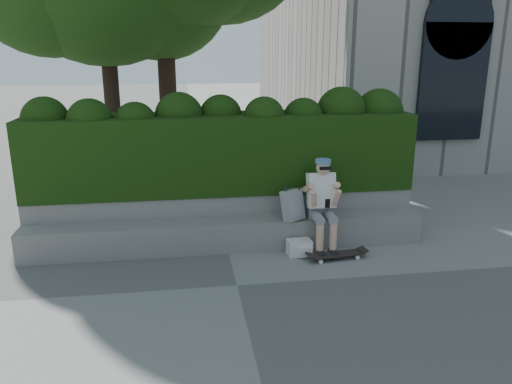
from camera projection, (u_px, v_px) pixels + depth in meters
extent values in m
plane|color=slate|center=(237.00, 285.00, 6.41)|extent=(80.00, 80.00, 0.00)
cube|color=gray|center=(227.00, 235.00, 7.53)|extent=(6.00, 0.45, 0.45)
cube|color=gray|center=(224.00, 215.00, 7.94)|extent=(6.00, 0.50, 0.75)
cube|color=black|center=(222.00, 153.00, 7.89)|extent=(6.00, 1.00, 1.20)
cylinder|color=black|center=(168.00, 102.00, 10.99)|extent=(0.38, 0.38, 3.61)
cylinder|color=black|center=(114.00, 124.00, 10.80)|extent=(0.33, 0.33, 2.75)
cube|color=slate|center=(319.00, 210.00, 7.59)|extent=(0.36, 0.26, 0.22)
cube|color=silver|center=(321.00, 190.00, 7.43)|extent=(0.40, 0.32, 0.55)
sphere|color=tan|center=(323.00, 168.00, 7.27)|extent=(0.21, 0.21, 0.21)
cylinder|color=slate|center=(323.00, 161.00, 7.26)|extent=(0.23, 0.23, 0.06)
cube|color=black|center=(327.00, 203.00, 7.13)|extent=(0.07, 0.02, 0.13)
cylinder|color=tan|center=(320.00, 240.00, 7.25)|extent=(0.11, 0.11, 0.47)
cylinder|color=tan|center=(333.00, 240.00, 7.28)|extent=(0.11, 0.11, 0.47)
cube|color=black|center=(320.00, 255.00, 7.24)|extent=(0.10, 0.26, 0.10)
cube|color=black|center=(334.00, 254.00, 7.27)|extent=(0.10, 0.26, 0.10)
cube|color=black|center=(337.00, 254.00, 7.19)|extent=(0.83, 0.30, 0.02)
cylinder|color=silver|center=(321.00, 262.00, 7.05)|extent=(0.06, 0.04, 0.06)
cylinder|color=silver|center=(316.00, 257.00, 7.21)|extent=(0.06, 0.04, 0.06)
cylinder|color=silver|center=(357.00, 257.00, 7.19)|extent=(0.06, 0.04, 0.06)
cylinder|color=silver|center=(352.00, 253.00, 7.35)|extent=(0.06, 0.04, 0.06)
cube|color=#B6B7BB|center=(293.00, 205.00, 7.45)|extent=(0.35, 0.31, 0.46)
cube|color=silver|center=(299.00, 247.00, 7.35)|extent=(0.36, 0.27, 0.22)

